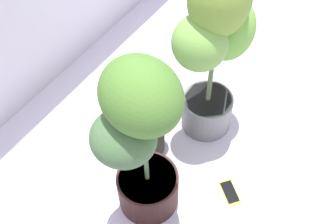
{
  "coord_description": "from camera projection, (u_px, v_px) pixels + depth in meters",
  "views": [
    {
      "loc": [
        -0.97,
        -0.64,
        1.87
      ],
      "look_at": [
        0.0,
        0.0,
        0.36
      ],
      "focal_mm": 45.55,
      "sensor_mm": 36.0,
      "label": 1
    }
  ],
  "objects": [
    {
      "name": "ground_plane",
      "position": [
        168.0,
        155.0,
        2.19
      ],
      "size": [
        8.0,
        8.0,
        0.0
      ],
      "primitive_type": "plane",
      "color": "silver",
      "rests_on": "ground"
    },
    {
      "name": "potted_plant_center",
      "position": [
        142.0,
        105.0,
        1.94
      ],
      "size": [
        0.33,
        0.22,
        0.64
      ],
      "color": "#292619",
      "rests_on": "ground"
    },
    {
      "name": "potted_plant_front_right",
      "position": [
        215.0,
        42.0,
        1.86
      ],
      "size": [
        0.46,
        0.32,
        1.0
      ],
      "color": "gray",
      "rests_on": "ground"
    },
    {
      "name": "potted_plant_front_left",
      "position": [
        140.0,
        141.0,
        1.62
      ],
      "size": [
        0.42,
        0.4,
        0.9
      ],
      "color": "#341C19",
      "rests_on": "ground"
    },
    {
      "name": "cell_phone",
      "position": [
        230.0,
        192.0,
        2.06
      ],
      "size": [
        0.14,
        0.16,
        0.01
      ],
      "rotation": [
        0.0,
        0.0,
        -0.68
      ],
      "color": "#CDCA4B",
      "rests_on": "ground"
    }
  ]
}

